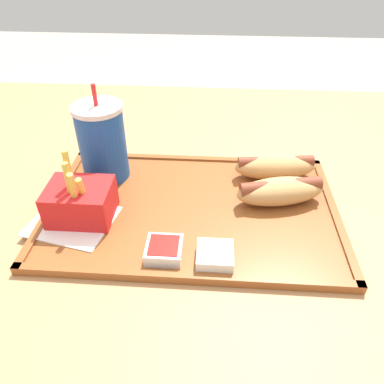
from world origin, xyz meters
TOP-DOWN VIEW (x-y plane):
  - dining_table at (0.00, 0.00)m, footprint 1.18×1.02m
  - food_tray at (0.04, -0.03)m, footprint 0.47×0.30m
  - paper_napkin at (-0.14, -0.08)m, footprint 0.14×0.13m
  - soda_cup at (-0.12, 0.05)m, footprint 0.08×0.08m
  - hot_dog_far at (0.18, 0.07)m, footprint 0.15×0.07m
  - hot_dog_near at (0.18, -0.01)m, footprint 0.15×0.08m
  - fries_carton at (-0.13, -0.06)m, footprint 0.10×0.08m
  - sauce_cup_mayo at (0.08, -0.14)m, footprint 0.05×0.05m
  - sauce_cup_ketchup at (0.01, -0.14)m, footprint 0.05×0.05m

SIDE VIEW (x-z plane):
  - dining_table at x=0.00m, z-range 0.00..0.75m
  - food_tray at x=0.04m, z-range 0.74..0.76m
  - paper_napkin at x=-0.14m, z-range 0.76..0.76m
  - sauce_cup_mayo at x=0.08m, z-range 0.76..0.78m
  - sauce_cup_ketchup at x=0.01m, z-range 0.76..0.78m
  - hot_dog_far at x=0.18m, z-range 0.76..0.80m
  - hot_dog_near at x=0.18m, z-range 0.76..0.80m
  - fries_carton at x=-0.13m, z-range 0.73..0.84m
  - soda_cup at x=-0.12m, z-range 0.74..0.91m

